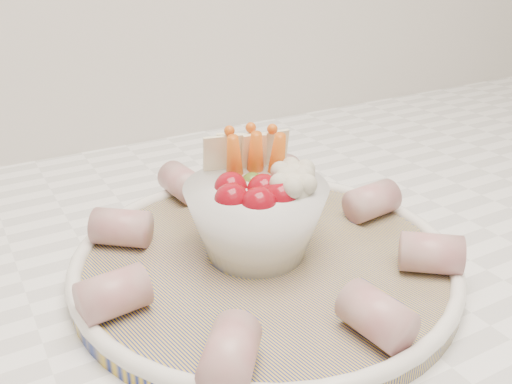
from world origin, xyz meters
TOP-DOWN VIEW (x-y plane):
  - serving_platter at (0.18, 1.40)m, footprint 0.36×0.36m
  - veggie_bowl at (0.18, 1.41)m, footprint 0.11×0.11m
  - cured_meat_rolls at (0.18, 1.40)m, footprint 0.30×0.31m

SIDE VIEW (x-z plane):
  - serving_platter at x=0.18m, z-range 0.92..0.94m
  - cured_meat_rolls at x=0.18m, z-range 0.93..0.97m
  - veggie_bowl at x=0.18m, z-range 0.92..1.02m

